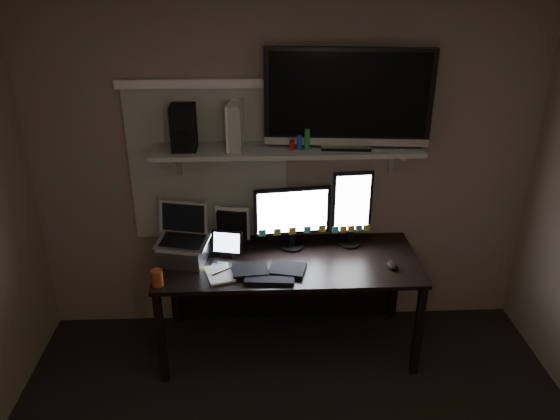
{
  "coord_description": "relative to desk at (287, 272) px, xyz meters",
  "views": [
    {
      "loc": [
        -0.2,
        -1.86,
        2.63
      ],
      "look_at": [
        -0.07,
        1.25,
        1.19
      ],
      "focal_mm": 35.0,
      "sensor_mm": 36.0,
      "label": 1
    }
  ],
  "objects": [
    {
      "name": "ceiling",
      "position": [
        0.0,
        -1.55,
        1.95
      ],
      "size": [
        3.6,
        3.6,
        0.0
      ],
      "primitive_type": "plane",
      "rotation": [
        3.14,
        0.0,
        0.0
      ],
      "color": "silver",
      "rests_on": "back_wall"
    },
    {
      "name": "back_wall",
      "position": [
        0.0,
        0.25,
        0.7
      ],
      "size": [
        3.6,
        0.0,
        3.6
      ],
      "primitive_type": "plane",
      "rotation": [
        1.57,
        0.0,
        0.0
      ],
      "color": "#826D5D",
      "rests_on": "floor"
    },
    {
      "name": "window_blinds",
      "position": [
        -0.55,
        0.24,
        0.75
      ],
      "size": [
        1.1,
        0.02,
        1.1
      ],
      "primitive_type": "cube",
      "color": "beige",
      "rests_on": "back_wall"
    },
    {
      "name": "desk",
      "position": [
        0.0,
        0.0,
        0.0
      ],
      "size": [
        1.8,
        0.75,
        0.73
      ],
      "color": "black",
      "rests_on": "floor"
    },
    {
      "name": "wall_shelf",
      "position": [
        0.0,
        0.08,
        0.91
      ],
      "size": [
        1.8,
        0.35,
        0.03
      ],
      "primitive_type": "cube",
      "color": "#A4A39F",
      "rests_on": "back_wall"
    },
    {
      "name": "monitor_landscape",
      "position": [
        0.04,
        0.06,
        0.41
      ],
      "size": [
        0.54,
        0.12,
        0.47
      ],
      "primitive_type": "cube",
      "rotation": [
        0.0,
        0.0,
        0.12
      ],
      "color": "black",
      "rests_on": "desk"
    },
    {
      "name": "monitor_portrait",
      "position": [
        0.46,
        0.08,
        0.46
      ],
      "size": [
        0.29,
        0.08,
        0.57
      ],
      "primitive_type": "cube",
      "rotation": [
        0.0,
        0.0,
        0.08
      ],
      "color": "black",
      "rests_on": "desk"
    },
    {
      "name": "keyboard",
      "position": [
        -0.14,
        -0.28,
        0.19
      ],
      "size": [
        0.51,
        0.23,
        0.03
      ],
      "primitive_type": "cube",
      "rotation": [
        0.0,
        0.0,
        -0.08
      ],
      "color": "black",
      "rests_on": "desk"
    },
    {
      "name": "mouse",
      "position": [
        0.69,
        -0.26,
        0.2
      ],
      "size": [
        0.08,
        0.11,
        0.04
      ],
      "primitive_type": "ellipsoid",
      "rotation": [
        0.0,
        0.0,
        0.16
      ],
      "color": "black",
      "rests_on": "desk"
    },
    {
      "name": "notepad",
      "position": [
        -0.47,
        -0.31,
        0.18
      ],
      "size": [
        0.22,
        0.27,
        0.01
      ],
      "primitive_type": "cube",
      "rotation": [
        0.0,
        0.0,
        0.29
      ],
      "color": "white",
      "rests_on": "desk"
    },
    {
      "name": "tablet",
      "position": [
        -0.43,
        -0.04,
        0.27
      ],
      "size": [
        0.23,
        0.14,
        0.19
      ],
      "primitive_type": "cube",
      "rotation": [
        0.0,
        0.0,
        -0.21
      ],
      "color": "black",
      "rests_on": "desk"
    },
    {
      "name": "file_sorter",
      "position": [
        -0.39,
        0.17,
        0.31
      ],
      "size": [
        0.23,
        0.14,
        0.27
      ],
      "primitive_type": "cube",
      "rotation": [
        0.0,
        0.0,
        -0.23
      ],
      "color": "black",
      "rests_on": "desk"
    },
    {
      "name": "laptop",
      "position": [
        -0.72,
        -0.12,
        0.37
      ],
      "size": [
        0.4,
        0.35,
        0.39
      ],
      "primitive_type": "cube",
      "rotation": [
        0.0,
        0.0,
        -0.22
      ],
      "color": "silver",
      "rests_on": "desk"
    },
    {
      "name": "cup",
      "position": [
        -0.85,
        -0.41,
        0.23
      ],
      "size": [
        0.08,
        0.08,
        0.11
      ],
      "primitive_type": "cylinder",
      "rotation": [
        0.0,
        0.0,
        -0.05
      ],
      "color": "brown",
      "rests_on": "desk"
    },
    {
      "name": "sticky_notes",
      "position": [
        -0.45,
        -0.25,
        0.18
      ],
      "size": [
        0.36,
        0.29,
        0.0
      ],
      "primitive_type": null,
      "rotation": [
        0.0,
        0.0,
        0.21
      ],
      "color": "gold",
      "rests_on": "desk"
    },
    {
      "name": "tv",
      "position": [
        0.39,
        0.07,
        1.25
      ],
      "size": [
        1.1,
        0.3,
        0.65
      ],
      "primitive_type": "cube",
      "rotation": [
        0.0,
        0.0,
        -0.1
      ],
      "color": "black",
      "rests_on": "wall_shelf"
    },
    {
      "name": "game_console",
      "position": [
        -0.35,
        0.09,
        1.08
      ],
      "size": [
        0.11,
        0.26,
        0.3
      ],
      "primitive_type": "cube",
      "rotation": [
        0.0,
        0.0,
        -0.14
      ],
      "color": "silver",
      "rests_on": "wall_shelf"
    },
    {
      "name": "speaker",
      "position": [
        -0.68,
        0.07,
        1.07
      ],
      "size": [
        0.16,
        0.2,
        0.29
      ],
      "primitive_type": "cube",
      "rotation": [
        0.0,
        0.0,
        0.02
      ],
      "color": "black",
      "rests_on": "wall_shelf"
    },
    {
      "name": "bottles",
      "position": [
        0.08,
        0.02,
        1.0
      ],
      "size": [
        0.22,
        0.09,
        0.14
      ],
      "primitive_type": null,
      "rotation": [
        0.0,
        0.0,
        -0.17
      ],
      "color": "#A50F0C",
      "rests_on": "wall_shelf"
    }
  ]
}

